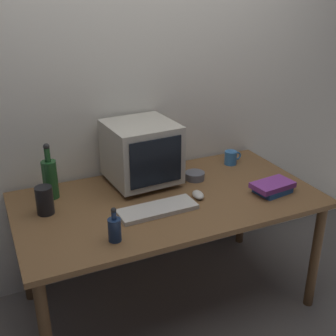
# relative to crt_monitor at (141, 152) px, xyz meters

# --- Properties ---
(ground_plane) EXTENTS (6.00, 6.00, 0.00)m
(ground_plane) POSITION_rel_crt_monitor_xyz_m (0.06, -0.25, -0.91)
(ground_plane) COLOR slate
(back_wall) EXTENTS (4.00, 0.08, 2.50)m
(back_wall) POSITION_rel_crt_monitor_xyz_m (0.06, 0.26, 0.34)
(back_wall) COLOR silver
(back_wall) RESTS_ON ground
(desk) EXTENTS (1.67, 0.89, 0.72)m
(desk) POSITION_rel_crt_monitor_xyz_m (0.06, -0.25, -0.27)
(desk) COLOR brown
(desk) RESTS_ON ground
(crt_monitor) EXTENTS (0.41, 0.41, 0.37)m
(crt_monitor) POSITION_rel_crt_monitor_xyz_m (0.00, 0.00, 0.00)
(crt_monitor) COLOR #B2AD9E
(crt_monitor) RESTS_ON desk
(keyboard) EXTENTS (0.42, 0.16, 0.02)m
(keyboard) POSITION_rel_crt_monitor_xyz_m (-0.06, -0.36, -0.18)
(keyboard) COLOR beige
(keyboard) RESTS_ON desk
(computer_mouse) EXTENTS (0.08, 0.11, 0.04)m
(computer_mouse) POSITION_rel_crt_monitor_xyz_m (0.21, -0.32, -0.17)
(computer_mouse) COLOR beige
(computer_mouse) RESTS_ON desk
(bottle_tall) EXTENTS (0.08, 0.08, 0.32)m
(bottle_tall) POSITION_rel_crt_monitor_xyz_m (-0.53, 0.03, -0.07)
(bottle_tall) COLOR #1E4C23
(bottle_tall) RESTS_ON desk
(bottle_short) EXTENTS (0.06, 0.06, 0.17)m
(bottle_short) POSITION_rel_crt_monitor_xyz_m (-0.34, -0.54, -0.13)
(bottle_short) COLOR navy
(bottle_short) RESTS_ON desk
(book_stack) EXTENTS (0.25, 0.17, 0.06)m
(book_stack) POSITION_rel_crt_monitor_xyz_m (0.63, -0.43, -0.16)
(book_stack) COLOR #28569E
(book_stack) RESTS_ON desk
(mug) EXTENTS (0.12, 0.08, 0.09)m
(mug) POSITION_rel_crt_monitor_xyz_m (0.64, 0.02, -0.15)
(mug) COLOR #3370B2
(mug) RESTS_ON desk
(cd_spindle) EXTENTS (0.12, 0.12, 0.04)m
(cd_spindle) POSITION_rel_crt_monitor_xyz_m (0.31, -0.09, -0.17)
(cd_spindle) COLOR #595B66
(cd_spindle) RESTS_ON desk
(metal_canister) EXTENTS (0.09, 0.09, 0.15)m
(metal_canister) POSITION_rel_crt_monitor_xyz_m (-0.59, -0.14, -0.12)
(metal_canister) COLOR black
(metal_canister) RESTS_ON desk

